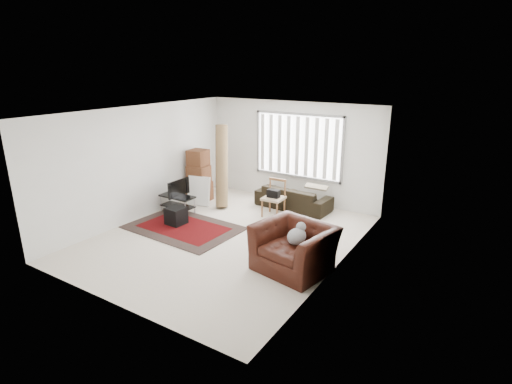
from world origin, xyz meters
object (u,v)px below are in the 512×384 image
at_px(tv_stand, 177,200).
at_px(armchair, 294,245).
at_px(moving_boxes, 199,177).
at_px(sofa, 293,194).
at_px(side_chair, 274,196).

height_order(tv_stand, armchair, armchair).
distance_m(tv_stand, moving_boxes, 1.13).
height_order(moving_boxes, sofa, moving_boxes).
relative_size(sofa, side_chair, 2.16).
bearing_deg(side_chair, tv_stand, -154.73).
relative_size(tv_stand, moving_boxes, 0.65).
bearing_deg(sofa, armchair, 120.28).
distance_m(moving_boxes, armchair, 4.54).
bearing_deg(armchair, moving_boxes, 162.93).
distance_m(tv_stand, armchair, 3.98).
bearing_deg(armchair, sofa, 128.30).
bearing_deg(side_chair, moving_boxes, 179.01).
xyz_separation_m(side_chair, armchair, (1.68, -2.20, -0.01)).
height_order(moving_boxes, side_chair, moving_boxes).
xyz_separation_m(tv_stand, armchair, (3.83, -1.07, 0.16)).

